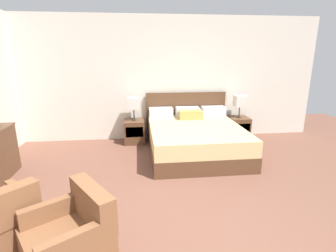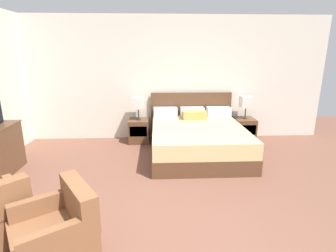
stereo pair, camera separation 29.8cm
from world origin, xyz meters
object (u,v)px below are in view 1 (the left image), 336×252
Objects in this scene: nightstand_left at (135,131)px; table_lamp_right at (240,101)px; armchair_companion at (71,241)px; table_lamp_left at (134,103)px; bed at (195,137)px; nightstand_right at (238,128)px.

table_lamp_right is (2.41, 0.00, 0.63)m from nightstand_left.
armchair_companion is (-2.96, -3.54, -0.60)m from table_lamp_right.
table_lamp_left is 0.54× the size of armchair_companion.
armchair_companion is (-0.55, -3.54, 0.03)m from nightstand_left.
bed is 2.25× the size of armchair_companion.
table_lamp_left is at bearing 148.05° from bed.
nightstand_left is 1.01× the size of table_lamp_right.
bed is at bearing 57.85° from armchair_companion.
armchair_companion is (-0.55, -3.54, -0.60)m from table_lamp_left.
table_lamp_right is 0.54× the size of armchair_companion.
bed is 3.30m from armchair_companion.
bed is 4.16× the size of nightstand_left.
bed reaches higher than nightstand_right.
table_lamp_right reaches higher than nightstand_left.
table_lamp_left reaches higher than armchair_companion.
nightstand_left is (-1.20, 0.75, -0.05)m from bed.
bed is at bearing -148.04° from table_lamp_right.
table_lamp_right is at bearing 90.00° from nightstand_right.
table_lamp_left reaches higher than nightstand_right.
table_lamp_left is (-2.41, 0.00, 0.63)m from nightstand_right.
nightstand_left is at bearing 180.00° from nightstand_right.
bed is 4.21× the size of table_lamp_left.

